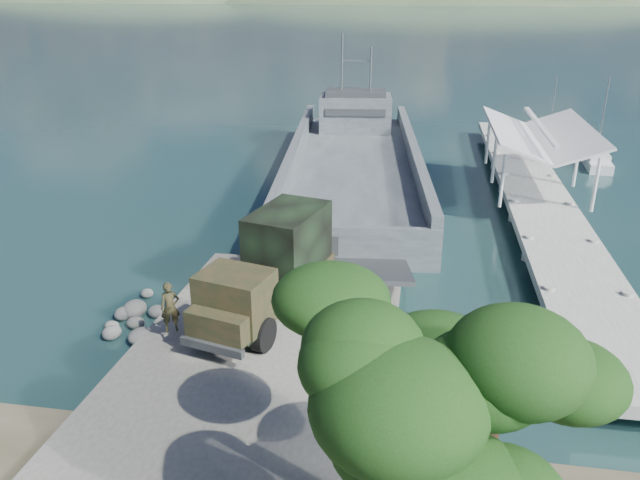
{
  "coord_description": "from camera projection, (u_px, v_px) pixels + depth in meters",
  "views": [
    {
      "loc": [
        5.48,
        -21.39,
        13.43
      ],
      "look_at": [
        1.02,
        6.0,
        2.08
      ],
      "focal_mm": 35.0,
      "sensor_mm": 36.0,
      "label": 1
    }
  ],
  "objects": [
    {
      "name": "shoreline_rocks",
      "position": [
        134.0,
        322.0,
        26.82
      ],
      "size": [
        3.2,
        5.6,
        0.9
      ],
      "primitive_type": null,
      "color": "slate",
      "rests_on": "ground"
    },
    {
      "name": "ground",
      "position": [
        272.0,
        340.0,
        25.44
      ],
      "size": [
        1400.0,
        1400.0,
        0.0
      ],
      "primitive_type": "plane",
      "color": "#193D3E",
      "rests_on": "ground"
    },
    {
      "name": "boat_ramp",
      "position": [
        266.0,
        348.0,
        24.43
      ],
      "size": [
        10.0,
        18.0,
        0.5
      ],
      "primitive_type": "cube",
      "color": "#66655D",
      "rests_on": "ground"
    },
    {
      "name": "landing_craft",
      "position": [
        354.0,
        172.0,
        45.16
      ],
      "size": [
        12.1,
        36.27,
        10.59
      ],
      "rotation": [
        0.0,
        0.0,
        0.1
      ],
      "color": "#41474D",
      "rests_on": "ground"
    },
    {
      "name": "sailboat_far",
      "position": [
        548.0,
        139.0,
        57.38
      ],
      "size": [
        2.71,
        5.22,
        6.11
      ],
      "rotation": [
        0.0,
        0.0,
        -0.26
      ],
      "color": "silver",
      "rests_on": "ground"
    },
    {
      "name": "distant_headlands",
      "position": [
        481.0,
        2.0,
        529.56
      ],
      "size": [
        1000.0,
        240.0,
        48.0
      ],
      "primitive_type": null,
      "color": "#3F5736",
      "rests_on": "ground"
    },
    {
      "name": "sailboat_near",
      "position": [
        596.0,
        161.0,
        49.86
      ],
      "size": [
        2.09,
        5.97,
        7.16
      ],
      "rotation": [
        0.0,
        0.0,
        -0.07
      ],
      "color": "silver",
      "rests_on": "ground"
    },
    {
      "name": "soldier",
      "position": [
        171.0,
        316.0,
        24.21
      ],
      "size": [
        0.88,
        0.77,
        2.04
      ],
      "primitive_type": "imported",
      "rotation": [
        0.0,
        0.0,
        0.47
      ],
      "color": "black",
      "rests_on": "boat_ramp"
    },
    {
      "name": "pier",
      "position": [
        536.0,
        184.0,
        40.04
      ],
      "size": [
        6.4,
        44.0,
        6.1
      ],
      "color": "gray",
      "rests_on": "ground"
    },
    {
      "name": "military_truck",
      "position": [
        272.0,
        267.0,
        26.14
      ],
      "size": [
        4.69,
        9.02,
        4.02
      ],
      "rotation": [
        0.0,
        0.0,
        -0.25
      ],
      "color": "black",
      "rests_on": "boat_ramp"
    },
    {
      "name": "overhang_tree",
      "position": [
        460.0,
        374.0,
        12.97
      ],
      "size": [
        8.16,
        7.51,
        7.41
      ],
      "color": "#352615",
      "rests_on": "ground"
    }
  ]
}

